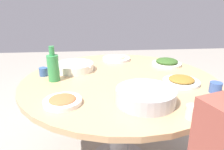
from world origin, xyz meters
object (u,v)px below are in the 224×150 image
object	(u,v)px
round_dining_table	(120,96)
tea_cup_side	(193,112)
dish_tofu_braise	(63,101)
tea_cup_near	(44,72)
soup_bowl	(75,67)
tea_cup_far	(216,87)
rice_bowl	(146,96)
green_bottle	(53,67)
dish_stirfry	(181,81)
dish_noodles	(116,58)
dish_greens	(167,62)

from	to	relation	value
round_dining_table	tea_cup_side	bearing A→B (deg)	25.46
dish_tofu_braise	tea_cup_near	xyz separation A→B (m)	(-0.46, -0.19, 0.01)
soup_bowl	tea_cup_far	xyz separation A→B (m)	(0.49, 0.86, 0.00)
rice_bowl	green_bottle	bearing A→B (deg)	-125.03
tea_cup_near	tea_cup_far	world-z (taller)	tea_cup_far
green_bottle	tea_cup_far	size ratio (longest dim) A/B	3.37
round_dining_table	tea_cup_near	distance (m)	0.58
dish_stirfry	tea_cup_far	size ratio (longest dim) A/B	3.37
soup_bowl	green_bottle	bearing A→B (deg)	-30.16
rice_bowl	tea_cup_near	bearing A→B (deg)	-127.58
tea_cup_near	rice_bowl	bearing A→B (deg)	52.42
soup_bowl	tea_cup_side	xyz separation A→B (m)	(0.76, 0.59, 0.00)
round_dining_table	dish_noodles	distance (m)	0.50
dish_stirfry	rice_bowl	bearing A→B (deg)	-50.43
dish_tofu_braise	tea_cup_near	world-z (taller)	tea_cup_near
dish_greens	dish_stirfry	distance (m)	0.41
dish_stirfry	green_bottle	world-z (taller)	green_bottle
dish_greens	tea_cup_side	bearing A→B (deg)	-11.25
round_dining_table	tea_cup_near	size ratio (longest dim) A/B	21.47
tea_cup_far	dish_tofu_braise	bearing A→B (deg)	-85.83
round_dining_table	dish_tofu_braise	size ratio (longest dim) A/B	6.68
round_dining_table	rice_bowl	size ratio (longest dim) A/B	4.28
green_bottle	round_dining_table	bearing A→B (deg)	90.81
dish_stirfry	tea_cup_side	distance (m)	0.44
dish_stirfry	tea_cup_far	bearing A→B (deg)	41.82
tea_cup_near	tea_cup_far	size ratio (longest dim) A/B	0.90
dish_greens	rice_bowl	bearing A→B (deg)	-27.53
dish_greens	dish_stirfry	size ratio (longest dim) A/B	1.02
round_dining_table	dish_tofu_braise	bearing A→B (deg)	-44.51
tea_cup_near	tea_cup_side	bearing A→B (deg)	50.77
round_dining_table	dish_tofu_braise	world-z (taller)	dish_tofu_braise
rice_bowl	tea_cup_near	size ratio (longest dim) A/B	5.02
tea_cup_far	soup_bowl	bearing A→B (deg)	-120.01
soup_bowl	tea_cup_side	bearing A→B (deg)	37.95
rice_bowl	green_bottle	size ratio (longest dim) A/B	1.34
dish_greens	green_bottle	distance (m)	0.93
dish_greens	tea_cup_far	xyz separation A→B (m)	(0.57, 0.10, 0.01)
dish_stirfry	dish_greens	bearing A→B (deg)	174.00
rice_bowl	dish_stirfry	xyz separation A→B (m)	(-0.25, 0.30, -0.02)
dish_noodles	rice_bowl	bearing A→B (deg)	3.99
dish_tofu_braise	dish_greens	size ratio (longest dim) A/B	0.83
green_bottle	tea_cup_side	size ratio (longest dim) A/B	3.61
soup_bowl	green_bottle	xyz separation A→B (m)	(0.21, -0.12, 0.07)
round_dining_table	dish_noodles	world-z (taller)	dish_noodles
soup_bowl	dish_noodles	world-z (taller)	soup_bowl
tea_cup_far	green_bottle	bearing A→B (deg)	-106.27
tea_cup_far	dish_stirfry	bearing A→B (deg)	-138.18
tea_cup_side	dish_tofu_braise	bearing A→B (deg)	-108.12
dish_stirfry	tea_cup_side	size ratio (longest dim) A/B	3.62
round_dining_table	dish_tofu_braise	xyz separation A→B (m)	(0.36, -0.35, 0.16)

